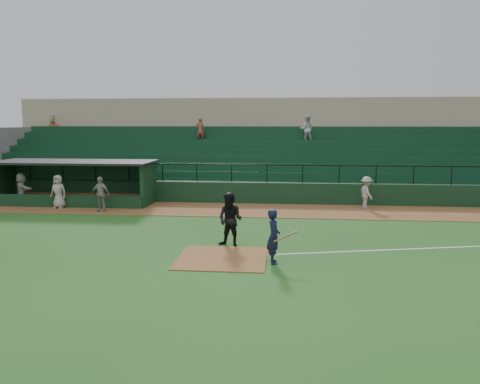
# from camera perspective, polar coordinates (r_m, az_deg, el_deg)

# --- Properties ---
(ground) EXTENTS (90.00, 90.00, 0.00)m
(ground) POSITION_cam_1_polar(r_m,az_deg,el_deg) (17.27, -1.67, -6.99)
(ground) COLOR #21511A
(ground) RESTS_ON ground
(warning_track) EXTENTS (40.00, 4.00, 0.03)m
(warning_track) POSITION_cam_1_polar(r_m,az_deg,el_deg) (25.03, 0.69, -2.15)
(warning_track) COLOR brown
(warning_track) RESTS_ON ground
(home_plate_dirt) EXTENTS (3.00, 3.00, 0.03)m
(home_plate_dirt) POSITION_cam_1_polar(r_m,az_deg,el_deg) (16.31, -2.13, -7.86)
(home_plate_dirt) COLOR brown
(home_plate_dirt) RESTS_ON ground
(foul_line) EXTENTS (17.49, 4.44, 0.01)m
(foul_line) POSITION_cam_1_polar(r_m,az_deg,el_deg) (19.20, 23.39, -6.10)
(foul_line) COLOR white
(foul_line) RESTS_ON ground
(stadium_structure) EXTENTS (38.00, 13.08, 6.40)m
(stadium_structure) POSITION_cam_1_polar(r_m,az_deg,el_deg) (33.13, 1.99, 4.39)
(stadium_structure) COLOR black
(stadium_structure) RESTS_ON ground
(dugout) EXTENTS (8.90, 3.20, 2.42)m
(dugout) POSITION_cam_1_polar(r_m,az_deg,el_deg) (28.85, -18.69, 1.45)
(dugout) COLOR black
(dugout) RESTS_ON ground
(batter_at_plate) EXTENTS (1.06, 0.72, 1.79)m
(batter_at_plate) POSITION_cam_1_polar(r_m,az_deg,el_deg) (15.59, 4.04, -5.30)
(batter_at_plate) COLOR black
(batter_at_plate) RESTS_ON ground
(umpire) EXTENTS (1.18, 1.06, 2.00)m
(umpire) POSITION_cam_1_polar(r_m,az_deg,el_deg) (17.64, -1.16, -3.32)
(umpire) COLOR black
(umpire) RESTS_ON ground
(runner) EXTENTS (0.92, 1.24, 1.70)m
(runner) POSITION_cam_1_polar(r_m,az_deg,el_deg) (26.12, 14.85, -0.07)
(runner) COLOR #A7A29C
(runner) RESTS_ON warning_track
(dugout_player_a) EXTENTS (1.13, 0.67, 1.80)m
(dugout_player_a) POSITION_cam_1_polar(r_m,az_deg,el_deg) (25.44, -16.32, -0.23)
(dugout_player_a) COLOR #99948F
(dugout_player_a) RESTS_ON warning_track
(dugout_player_b) EXTENTS (0.92, 0.66, 1.77)m
(dugout_player_b) POSITION_cam_1_polar(r_m,az_deg,el_deg) (27.18, -20.84, 0.06)
(dugout_player_b) COLOR #ABA5A0
(dugout_player_b) RESTS_ON warning_track
(dugout_player_c) EXTENTS (1.63, 1.47, 1.80)m
(dugout_player_c) POSITION_cam_1_polar(r_m,az_deg,el_deg) (28.79, -24.59, 0.31)
(dugout_player_c) COLOR #A09A96
(dugout_player_c) RESTS_ON warning_track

